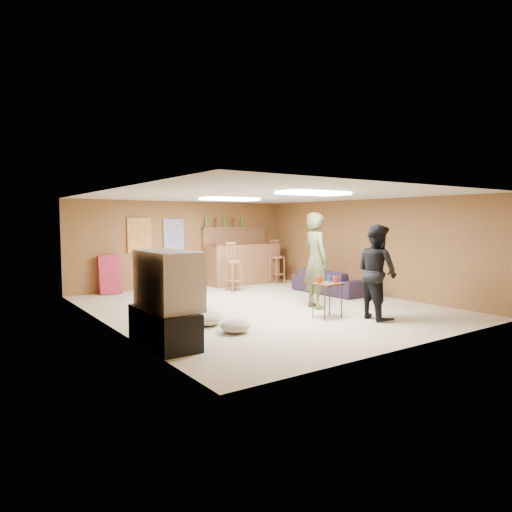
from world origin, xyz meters
TOP-DOWN VIEW (x-y plane):
  - ground at (0.00, 0.00)m, footprint 7.00×7.00m
  - ceiling at (0.00, 0.00)m, footprint 6.00×7.00m
  - wall_back at (0.00, 3.50)m, footprint 6.00×0.02m
  - wall_front at (0.00, -3.50)m, footprint 6.00×0.02m
  - wall_left at (-3.00, 0.00)m, footprint 0.02×7.00m
  - wall_right at (3.00, 0.00)m, footprint 0.02×7.00m
  - tv_stand at (-2.72, -1.50)m, footprint 0.55×1.30m
  - dvd_box at (-2.50, -1.50)m, footprint 0.35×0.50m
  - tv_body at (-2.65, -1.50)m, footprint 0.60×1.10m
  - tv_screen at (-2.34, -1.50)m, footprint 0.02×0.95m
  - bar_counter at (1.50, 2.95)m, footprint 2.00×0.60m
  - bar_lip at (1.50, 2.70)m, footprint 2.10×0.12m
  - bar_shelf at (1.50, 3.40)m, footprint 2.00×0.18m
  - bar_backing at (1.50, 3.42)m, footprint 2.00×0.14m
  - poster_left at (-1.20, 3.46)m, footprint 0.60×0.03m
  - poster_right at (-0.30, 3.46)m, footprint 0.55×0.03m
  - folding_chair_stack at (-2.00, 3.30)m, footprint 0.50×0.26m
  - ceiling_panel_front at (0.00, -1.50)m, footprint 1.20×0.60m
  - ceiling_panel_back at (0.00, 1.20)m, footprint 1.20×0.60m
  - person_olive at (0.81, -0.69)m, footprint 0.58×0.76m
  - person_black at (1.01, -2.03)m, footprint 0.76×0.90m
  - sofa at (2.30, 0.47)m, footprint 0.77×1.90m
  - tray_table at (0.35, -1.50)m, footprint 0.53×0.45m
  - cup_red_near at (0.22, -1.43)m, footprint 0.09×0.09m
  - cup_red_far at (0.46, -1.58)m, footprint 0.10×0.10m
  - cup_blue at (0.50, -1.40)m, footprint 0.08×0.08m
  - bar_stool_left at (0.62, 2.02)m, footprint 0.55×0.55m
  - bar_stool_right at (2.30, 2.50)m, footprint 0.43×0.43m
  - cushion_near_tv at (-1.66, -0.79)m, footprint 0.55×0.55m
  - cushion_mid at (-1.45, -0.05)m, footprint 0.49×0.49m
  - cushion_far at (-1.54, -1.47)m, footprint 0.60×0.60m
  - bottle_row at (1.16, 3.38)m, footprint 1.20×0.08m

SIDE VIEW (x-z plane):
  - ground at x=0.00m, z-range 0.00..0.00m
  - cushion_mid at x=-1.45m, z-range 0.00..0.21m
  - cushion_far at x=-1.54m, z-range 0.00..0.21m
  - cushion_near_tv at x=-1.66m, z-range 0.00..0.24m
  - dvd_box at x=-2.50m, z-range 0.11..0.19m
  - tv_stand at x=-2.72m, z-range 0.00..0.50m
  - sofa at x=2.30m, z-range 0.00..0.55m
  - tray_table at x=0.35m, z-range 0.00..0.62m
  - folding_chair_stack at x=-2.00m, z-range -0.01..0.91m
  - bar_counter at x=1.50m, z-range 0.00..1.10m
  - bar_stool_right at x=2.30m, z-range 0.00..1.17m
  - bar_stool_left at x=0.62m, z-range 0.00..1.34m
  - cup_blue at x=0.50m, z-range 0.62..0.73m
  - cup_red_far at x=0.46m, z-range 0.62..0.73m
  - cup_red_near at x=0.22m, z-range 0.62..0.74m
  - person_black at x=1.01m, z-range 0.00..1.65m
  - tv_body at x=-2.65m, z-range 0.50..1.30m
  - tv_screen at x=-2.34m, z-range 0.57..1.23m
  - person_olive at x=0.81m, z-range 0.00..1.87m
  - wall_back at x=0.00m, z-range 0.00..2.20m
  - wall_front at x=0.00m, z-range 0.00..2.20m
  - wall_left at x=-3.00m, z-range 0.00..2.20m
  - wall_right at x=3.00m, z-range 0.00..2.20m
  - bar_lip at x=1.50m, z-range 1.08..1.12m
  - bar_backing at x=1.50m, z-range 0.90..1.50m
  - poster_left at x=-1.20m, z-range 0.93..1.78m
  - poster_right at x=-0.30m, z-range 0.95..1.75m
  - bar_shelf at x=1.50m, z-range 1.48..1.52m
  - bottle_row at x=1.16m, z-range 1.52..1.78m
  - ceiling_panel_front at x=0.00m, z-range 2.15..2.19m
  - ceiling_panel_back at x=0.00m, z-range 2.15..2.19m
  - ceiling at x=0.00m, z-range 2.19..2.21m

